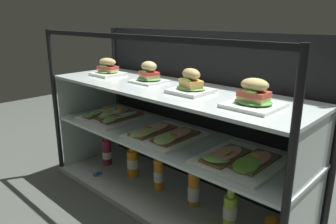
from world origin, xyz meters
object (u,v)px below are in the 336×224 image
Objects in this scene: plated_roll_sandwich_mid_right at (107,69)px; juice_bottle_back_left at (194,189)px; orange_fruit_rolled_forward at (273,223)px; juice_bottle_back_center at (133,162)px; juice_bottle_back_right at (230,211)px; open_sandwich_tray_far_right at (113,116)px; plated_roll_sandwich_far_right at (254,97)px; plated_roll_sandwich_center at (149,74)px; open_sandwich_tray_right_of_center at (164,134)px; plated_roll_sandwich_near_left_corner at (191,84)px; juice_bottle_front_second at (158,174)px; juice_bottle_tucked_behind at (107,152)px; open_sandwich_tray_left_of_center at (239,159)px; kitchen_scissors at (95,173)px.

plated_roll_sandwich_mid_right is 0.72× the size of juice_bottle_back_left.
juice_bottle_back_left reaches higher than orange_fruit_rolled_forward.
juice_bottle_back_center and juice_bottle_back_right have the same top height.
open_sandwich_tray_far_right is at bearing -19.72° from plated_roll_sandwich_mid_right.
juice_bottle_back_left is (-0.34, 0.06, -0.58)m from plated_roll_sandwich_far_right.
plated_roll_sandwich_far_right is at bearing -3.38° from juice_bottle_back_center.
plated_roll_sandwich_center reaches higher than plated_roll_sandwich_mid_right.
plated_roll_sandwich_center is 0.35m from open_sandwich_tray_right_of_center.
plated_roll_sandwich_near_left_corner is 0.62m from juice_bottle_front_second.
plated_roll_sandwich_near_left_corner is 0.50× the size of open_sandwich_tray_far_right.
open_sandwich_tray_right_of_center reaches higher than juice_bottle_back_right.
open_sandwich_tray_far_right reaches higher than orange_fruit_rolled_forward.
orange_fruit_rolled_forward is (0.16, 0.12, -0.05)m from juice_bottle_back_right.
open_sandwich_tray_left_of_center is at bearing -1.32° from juice_bottle_tucked_behind.
juice_bottle_back_left is at bearing -0.90° from plated_roll_sandwich_center.
plated_roll_sandwich_near_left_corner reaches higher than open_sandwich_tray_left_of_center.
plated_roll_sandwich_far_right is 1.13× the size of kitchen_scissors.
open_sandwich_tray_right_of_center is 0.65m from kitchen_scissors.
plated_roll_sandwich_near_left_corner is at bearing 0.48° from open_sandwich_tray_far_right.
orange_fruit_rolled_forward is (0.59, 0.14, -0.34)m from open_sandwich_tray_right_of_center.
open_sandwich_tray_right_of_center reaches higher than orange_fruit_rolled_forward.
juice_bottle_front_second reaches higher than juice_bottle_back_left.
open_sandwich_tray_far_right is at bearing 178.85° from plated_roll_sandwich_far_right.
juice_bottle_tucked_behind is 2.93× the size of orange_fruit_rolled_forward.
open_sandwich_tray_right_of_center is (0.17, -0.06, -0.30)m from plated_roll_sandwich_center.
orange_fruit_rolled_forward is at bearing 5.40° from plated_roll_sandwich_mid_right.
juice_bottle_front_second is (0.24, -0.01, 0.01)m from juice_bottle_back_center.
plated_roll_sandwich_far_right reaches higher than juice_bottle_tucked_behind.
plated_roll_sandwich_far_right reaches higher than open_sandwich_tray_far_right.
plated_roll_sandwich_center is 0.34m from plated_roll_sandwich_near_left_corner.
juice_bottle_front_second is at bearing 177.77° from juice_bottle_back_right.
plated_roll_sandwich_far_right is 1.24m from kitchen_scissors.
plated_roll_sandwich_center is 0.84m from juice_bottle_back_right.
plated_roll_sandwich_far_right reaches higher than juice_bottle_back_center.
juice_bottle_tucked_behind is 0.26m from juice_bottle_back_center.
juice_bottle_back_center is (0.26, 0.01, 0.00)m from juice_bottle_tucked_behind.
plated_roll_sandwich_mid_right reaches higher than juice_bottle_back_center.
juice_bottle_back_right is (-0.04, 0.01, -0.28)m from open_sandwich_tray_left_of_center.
plated_roll_sandwich_center is 0.73× the size of juice_bottle_tucked_behind.
open_sandwich_tray_right_of_center reaches higher than juice_bottle_back_left.
juice_bottle_back_center is (-0.84, 0.05, -0.58)m from plated_roll_sandwich_far_right.
plated_roll_sandwich_mid_right is at bearing 178.41° from open_sandwich_tray_left_of_center.
juice_bottle_front_second is at bearing 3.07° from open_sandwich_tray_far_right.
open_sandwich_tray_right_of_center is at bearing -174.20° from plated_roll_sandwich_near_left_corner.
kitchen_scissors is (0.06, -0.14, -0.09)m from juice_bottle_tucked_behind.
kitchen_scissors is at bearing -166.50° from juice_bottle_back_left.
plated_roll_sandwich_mid_right is 0.78× the size of juice_bottle_back_right.
juice_bottle_back_right is at bearing 166.74° from plated_roll_sandwich_far_right.
orange_fruit_rolled_forward is at bearing 5.99° from plated_roll_sandwich_center.
juice_bottle_tucked_behind is at bearing 179.14° from juice_bottle_back_right.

